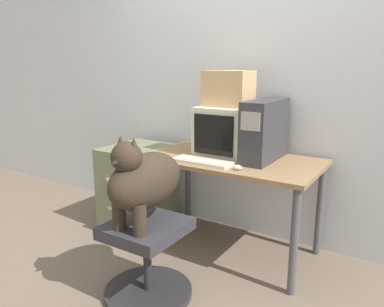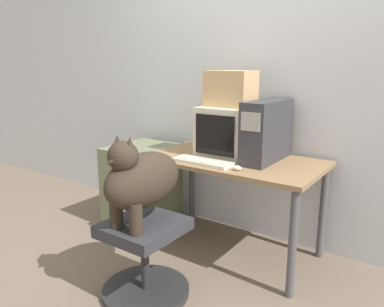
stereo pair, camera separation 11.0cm
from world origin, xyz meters
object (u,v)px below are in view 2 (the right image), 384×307
Objects in this scene: pc_tower at (267,131)px; filing_cabinet at (142,185)px; office_chair at (145,258)px; crt_monitor at (229,131)px; keyboard at (202,162)px; dog at (141,179)px; cardboard_box at (231,89)px.

pc_tower reaches higher than filing_cabinet.
filing_cabinet is (-0.73, 0.78, 0.11)m from office_chair.
keyboard is at bearing -92.69° from crt_monitor.
dog reaches higher than office_chair.
filing_cabinet is at bearing -173.32° from cardboard_box.
office_chair is at bearing -95.88° from keyboard.
pc_tower reaches higher than keyboard.
dog is at bearing -47.22° from filing_cabinet.
pc_tower is at bearing 66.83° from office_chair.
cardboard_box is at bearing 6.68° from filing_cabinet.
cardboard_box is at bearing 85.35° from office_chair.
keyboard is at bearing 84.12° from office_chair.
keyboard is at bearing -134.13° from pc_tower.
dog is at bearing -112.88° from pc_tower.
keyboard is 0.58m from cardboard_box.
crt_monitor is at bearing 87.31° from keyboard.
cardboard_box is (0.07, 0.87, 0.96)m from office_chair.
office_chair is (-0.07, -0.87, -0.65)m from crt_monitor.
office_chair is 0.77× the size of filing_cabinet.
office_chair is 1.07m from filing_cabinet.
dog is 0.80× the size of filing_cabinet.
office_chair is 1.30m from cardboard_box.
filing_cabinet is at bearing -173.59° from crt_monitor.
pc_tower reaches higher than crt_monitor.
keyboard is (-0.31, -0.32, -0.20)m from pc_tower.
crt_monitor is 0.84× the size of pc_tower.
keyboard reaches higher than office_chair.
dog is at bearing -94.58° from cardboard_box.
office_chair is at bearing -94.67° from crt_monitor.
pc_tower reaches higher than dog.
cardboard_box reaches higher than keyboard.
pc_tower is 1.16m from office_chair.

